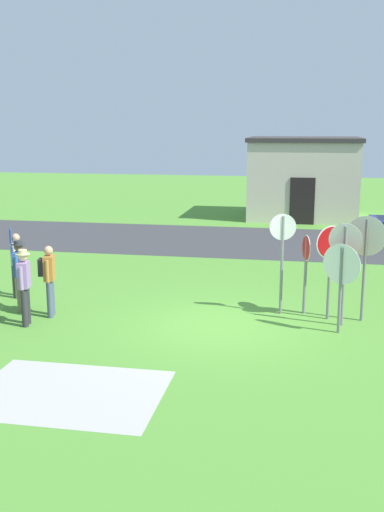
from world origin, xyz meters
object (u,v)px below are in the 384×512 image
stop_sign_tallest (345,257)px  stop_sign_leaning_right (366,249)px  stop_sign_rear_left (341,273)px  stop_sign_rear_right (282,248)px  stop_sign_low_front (330,256)px  person_on_left (17,262)px  person_in_blue (49,276)px  person_in_dark_shirt (24,283)px  info_panel_leftmost (11,250)px  stop_sign_far_back (306,262)px  person_in_teal (20,271)px

stop_sign_tallest → stop_sign_leaning_right: bearing=44.8°
stop_sign_rear_left → stop_sign_rear_right: (-1.30, 1.16, 0.25)m
stop_sign_tallest → stop_sign_low_front: (-0.28, 0.45, -0.08)m
stop_sign_leaning_right → person_on_left: size_ratio=1.44×
person_in_blue → person_in_dark_shirt: bearing=-110.1°
stop_sign_tallest → info_panel_leftmost: stop_sign_tallest is taller
person_in_dark_shirt → stop_sign_low_front: bearing=14.3°
person_in_dark_shirt → stop_sign_far_back: bearing=18.4°
stop_sign_rear_left → person_in_blue: (-6.62, -0.04, -0.36)m
stop_sign_low_front → person_on_left: 7.92m
stop_sign_rear_right → person_in_teal: size_ratio=1.38×
stop_sign_tallest → person_in_dark_shirt: size_ratio=1.34×
stop_sign_far_back → person_in_blue: 6.03m
stop_sign_low_front → stop_sign_leaning_right: bearing=2.2°
stop_sign_low_front → person_in_blue: stop_sign_low_front is taller
info_panel_leftmost → person_in_blue: bearing=-39.0°
stop_sign_rear_left → stop_sign_rear_right: 1.76m
person_in_teal → person_in_blue: (0.85, -0.27, -0.00)m
stop_sign_rear_right → person_in_blue: bearing=-167.3°
person_on_left → stop_sign_far_back: bearing=-0.3°
person_in_dark_shirt → stop_sign_rear_left: bearing=6.3°
stop_sign_far_back → stop_sign_rear_left: (0.74, -1.29, 0.08)m
stop_sign_leaning_right → stop_sign_rear_left: 1.18m
stop_sign_far_back → person_on_left: size_ratio=1.13×
person_on_left → person_in_dark_shirt: (1.21, -2.09, 0.03)m
stop_sign_tallest → stop_sign_rear_right: bearing=154.2°
stop_sign_far_back → stop_sign_rear_right: stop_sign_rear_right is taller
stop_sign_rear_right → person_in_teal: 6.28m
person_in_blue → person_on_left: bearing=137.0°
person_in_teal → stop_sign_far_back: bearing=8.9°
stop_sign_leaning_right → person_in_blue: (-7.19, -1.01, -0.71)m
stop_sign_leaning_right → person_in_teal: bearing=-174.7°
stop_sign_low_front → person_in_dark_shirt: (-6.68, -1.70, -0.52)m
stop_sign_low_front → stop_sign_rear_left: 0.98m
stop_sign_rear_left → person_in_dark_shirt: (-6.88, -0.76, -0.36)m
stop_sign_low_front → stop_sign_rear_right: 1.12m
stop_sign_far_back → info_panel_leftmost: 7.43m
person_in_teal → person_in_dark_shirt: 1.15m
stop_sign_rear_left → person_in_teal: 7.49m
stop_sign_far_back → person_in_blue: bearing=-167.3°
stop_sign_low_front → person_on_left: (-7.89, 0.39, -0.56)m
stop_sign_rear_right → person_in_blue: 5.49m
stop_sign_rear_left → person_in_teal: (-7.48, 0.23, -0.36)m
stop_sign_rear_left → info_panel_leftmost: bearing=171.5°
person_in_blue → stop_sign_tallest: bearing=4.5°
stop_sign_tallest → stop_sign_leaning_right: size_ratio=0.96×
person_in_teal → info_panel_leftmost: 1.24m
stop_sign_far_back → stop_sign_rear_right: 0.66m
person_on_left → stop_sign_rear_left: bearing=-9.3°
person_in_teal → stop_sign_leaning_right: bearing=5.3°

